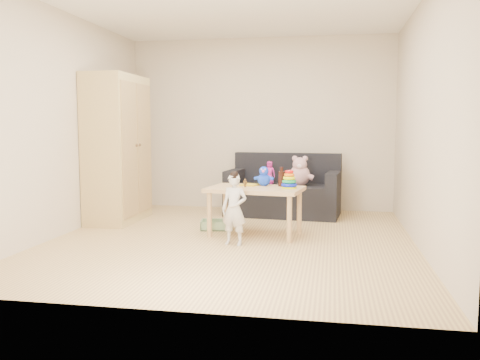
% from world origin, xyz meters
% --- Properties ---
extents(room, '(4.50, 4.50, 4.50)m').
position_xyz_m(room, '(0.00, 0.00, 1.30)').
color(room, '#DDBC77').
rests_on(room, ground).
extents(wardrobe, '(0.54, 1.08, 1.94)m').
position_xyz_m(wardrobe, '(-1.72, 0.87, 0.97)').
color(wardrobe, tan).
rests_on(wardrobe, ground).
extents(sofa, '(1.64, 0.93, 0.44)m').
position_xyz_m(sofa, '(0.41, 1.70, 0.22)').
color(sofa, black).
rests_on(sofa, ground).
extents(play_table, '(1.15, 0.81, 0.56)m').
position_xyz_m(play_table, '(0.22, 0.30, 0.28)').
color(play_table, tan).
rests_on(play_table, ground).
extents(storage_bin, '(0.41, 0.34, 0.11)m').
position_xyz_m(storage_bin, '(-0.31, 0.54, 0.06)').
color(storage_bin, gray).
rests_on(storage_bin, ground).
extents(toddler, '(0.31, 0.23, 0.75)m').
position_xyz_m(toddler, '(0.07, -0.22, 0.38)').
color(toddler, silver).
rests_on(toddler, ground).
extents(pink_bear, '(0.36, 0.32, 0.35)m').
position_xyz_m(pink_bear, '(0.65, 1.61, 0.62)').
color(pink_bear, '#CD97A0').
rests_on(pink_bear, sofa).
extents(doll, '(0.18, 0.13, 0.33)m').
position_xyz_m(doll, '(0.22, 1.65, 0.61)').
color(doll, '#DD29A0').
rests_on(doll, sofa).
extents(ring_stacker, '(0.18, 0.18, 0.21)m').
position_xyz_m(ring_stacker, '(0.62, 0.27, 0.65)').
color(ring_stacker, '#C1D90B').
rests_on(ring_stacker, play_table).
extents(brown_bottle, '(0.08, 0.08, 0.23)m').
position_xyz_m(brown_bottle, '(0.51, 0.46, 0.66)').
color(brown_bottle, black).
rests_on(brown_bottle, play_table).
extents(blue_plush, '(0.22, 0.19, 0.24)m').
position_xyz_m(blue_plush, '(0.30, 0.48, 0.68)').
color(blue_plush, '#1C49FF').
rests_on(blue_plush, play_table).
extents(wooden_figure, '(0.05, 0.04, 0.10)m').
position_xyz_m(wooden_figure, '(0.10, 0.30, 0.61)').
color(wooden_figure, brown).
rests_on(wooden_figure, play_table).
extents(yellow_book, '(0.24, 0.24, 0.01)m').
position_xyz_m(yellow_book, '(0.13, 0.48, 0.57)').
color(yellow_book, yellow).
rests_on(yellow_book, play_table).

